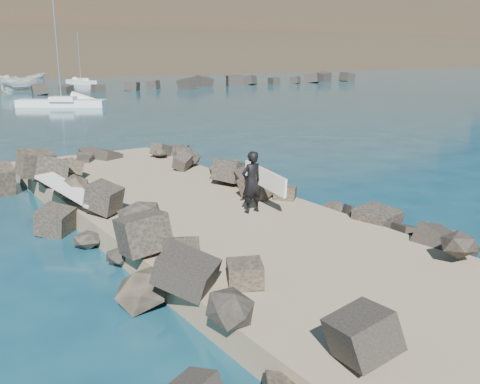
# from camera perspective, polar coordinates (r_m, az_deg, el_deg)

# --- Properties ---
(ground) EXTENTS (800.00, 800.00, 0.00)m
(ground) POSITION_cam_1_polar(r_m,az_deg,el_deg) (14.63, -2.23, -4.87)
(ground) COLOR #0F384C
(ground) RESTS_ON ground
(jetty) EXTENTS (6.00, 26.00, 0.60)m
(jetty) POSITION_cam_1_polar(r_m,az_deg,el_deg) (12.98, 2.52, -6.06)
(jetty) COLOR #8C7759
(jetty) RESTS_ON ground
(riprap_left) EXTENTS (2.60, 22.00, 1.00)m
(riprap_left) POSITION_cam_1_polar(r_m,az_deg,el_deg) (11.93, -10.24, -7.18)
(riprap_left) COLOR black
(riprap_left) RESTS_ON ground
(riprap_right) EXTENTS (2.60, 22.00, 1.00)m
(riprap_right) POSITION_cam_1_polar(r_m,az_deg,el_deg) (15.08, 10.21, -2.48)
(riprap_right) COLOR black
(riprap_right) RESTS_ON ground
(breakwater_secondary) EXTENTS (52.00, 4.00, 1.20)m
(breakwater_secondary) POSITION_cam_1_polar(r_m,az_deg,el_deg) (79.09, -2.15, 11.62)
(breakwater_secondary) COLOR black
(breakwater_secondary) RESTS_ON ground
(surfboard_resting) EXTENTS (1.33, 2.49, 0.08)m
(surfboard_resting) POSITION_cam_1_polar(r_m,az_deg,el_deg) (15.78, -17.73, -0.15)
(surfboard_resting) COLOR white
(surfboard_resting) RESTS_ON riprap_left
(boat_imported) EXTENTS (6.15, 3.22, 2.26)m
(boat_imported) POSITION_cam_1_polar(r_m,az_deg,el_deg) (74.73, -22.20, 10.79)
(boat_imported) COLOR silver
(boat_imported) RESTS_ON ground
(surfer_with_board) EXTENTS (0.90, 2.12, 1.71)m
(surfer_with_board) POSITION_cam_1_polar(r_m,az_deg,el_deg) (14.63, 1.45, 1.13)
(surfer_with_board) COLOR black
(surfer_with_board) RESTS_ON jetty
(sailboat_f) EXTENTS (3.82, 5.50, 6.92)m
(sailboat_f) POSITION_cam_1_polar(r_m,az_deg,el_deg) (116.87, -12.01, 12.21)
(sailboat_f) COLOR white
(sailboat_f) RESTS_ON ground
(sailboat_c) EXTENTS (7.46, 6.17, 9.53)m
(sailboat_c) POSITION_cam_1_polar(r_m,az_deg,el_deg) (52.24, -18.48, 9.00)
(sailboat_c) COLOR white
(sailboat_c) RESTS_ON ground
(sailboat_d) EXTENTS (2.86, 6.64, 7.88)m
(sailboat_d) POSITION_cam_1_polar(r_m,az_deg,el_deg) (87.61, -16.59, 11.17)
(sailboat_d) COLOR white
(sailboat_d) RESTS_ON ground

